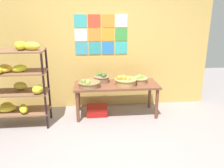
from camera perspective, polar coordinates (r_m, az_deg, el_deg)
name	(u,v)px	position (r m, az deg, el deg)	size (l,w,h in m)	color
ground	(108,158)	(3.35, -0.91, -17.77)	(9.78, 9.78, 0.00)	gray
back_wall_with_art	(100,38)	(4.67, -3.04, 11.17)	(4.50, 0.07, 2.83)	#D7AC55
banana_shelf_unit	(16,81)	(4.21, -22.62, 0.80)	(1.07, 0.49, 1.47)	black
display_table	(116,88)	(4.39, 1.05, -0.87)	(1.58, 0.64, 0.62)	brown
fruit_basket_right	(102,78)	(4.45, -2.54, 1.43)	(0.30, 0.30, 0.18)	#87654B
fruit_basket_left	(140,79)	(4.47, 6.83, 1.21)	(0.31, 0.31, 0.15)	#A68854
fruit_basket_centre	(125,81)	(4.27, 3.35, 0.72)	(0.41, 0.41, 0.19)	#AF8249
fruit_basket_back_right	(89,84)	(4.18, -5.71, 0.06)	(0.41, 0.41, 0.15)	olive
produce_crate_under_table	(97,110)	(4.55, -3.79, -6.51)	(0.39, 0.33, 0.17)	#AF1914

